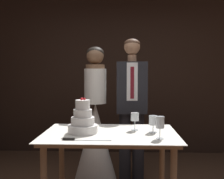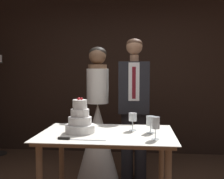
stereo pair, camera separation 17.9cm
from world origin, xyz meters
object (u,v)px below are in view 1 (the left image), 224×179
object	(u,v)px
cake_knife	(77,139)
groom	(132,103)
wine_glass_middle	(153,121)
wine_glass_far	(135,118)
cake_table	(110,144)
tiered_cake	(83,121)
wine_glass_near	(160,123)
bride	(95,130)

from	to	relation	value
cake_knife	groom	size ratio (longest dim) A/B	0.23
wine_glass_middle	wine_glass_far	bearing A→B (deg)	150.76
cake_table	tiered_cake	distance (m)	0.33
cake_table	tiered_cake	world-z (taller)	tiered_cake
wine_glass_near	wine_glass_middle	xyz separation A→B (m)	(-0.03, 0.24, -0.03)
wine_glass_middle	wine_glass_near	bearing A→B (deg)	-82.61
tiered_cake	wine_glass_middle	xyz separation A→B (m)	(0.65, 0.05, -0.00)
tiered_cake	groom	bearing A→B (deg)	63.82
cake_table	wine_glass_near	size ratio (longest dim) A/B	6.50
tiered_cake	wine_glass_far	size ratio (longest dim) A/B	1.93
cake_knife	wine_glass_far	xyz separation A→B (m)	(0.49, 0.42, 0.11)
wine_glass_near	tiered_cake	bearing A→B (deg)	164.21
wine_glass_far	cake_table	bearing A→B (deg)	-152.02
wine_glass_middle	groom	bearing A→B (deg)	100.37
cake_table	groom	xyz separation A→B (m)	(0.23, 0.97, 0.28)
cake_knife	wine_glass_middle	world-z (taller)	wine_glass_middle
cake_table	groom	bearing A→B (deg)	76.49
wine_glass_near	bride	size ratio (longest dim) A/B	0.11
wine_glass_far	groom	distance (m)	0.84
cake_table	cake_knife	xyz separation A→B (m)	(-0.26, -0.29, 0.11)
bride	groom	world-z (taller)	groom
cake_knife	bride	bearing A→B (deg)	89.34
wine_glass_middle	bride	xyz separation A→B (m)	(-0.64, 0.93, -0.29)
tiered_cake	wine_glass_far	xyz separation A→B (m)	(0.49, 0.14, 0.01)
wine_glass_middle	bride	bearing A→B (deg)	124.21
tiered_cake	bride	bearing A→B (deg)	88.88
cake_table	wine_glass_middle	distance (m)	0.45
cake_table	wine_glass_near	xyz separation A→B (m)	(0.43, -0.21, 0.24)
tiered_cake	wine_glass_far	bearing A→B (deg)	16.34
tiered_cake	wine_glass_middle	world-z (taller)	tiered_cake
cake_table	wine_glass_middle	bearing A→B (deg)	4.59
cake_table	wine_glass_middle	xyz separation A→B (m)	(0.40, 0.03, 0.21)
cake_knife	wine_glass_near	distance (m)	0.71
cake_table	wine_glass_middle	world-z (taller)	wine_glass_middle
cake_table	groom	size ratio (longest dim) A/B	0.69
wine_glass_middle	tiered_cake	bearing A→B (deg)	-175.65
wine_glass_far	bride	xyz separation A→B (m)	(-0.47, 0.84, -0.31)
tiered_cake	cake_knife	distance (m)	0.30
wine_glass_far	wine_glass_middle	bearing A→B (deg)	-29.24
cake_knife	cake_table	bearing A→B (deg)	49.33
cake_table	wine_glass_near	distance (m)	0.54
cake_table	wine_glass_near	bearing A→B (deg)	-25.94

